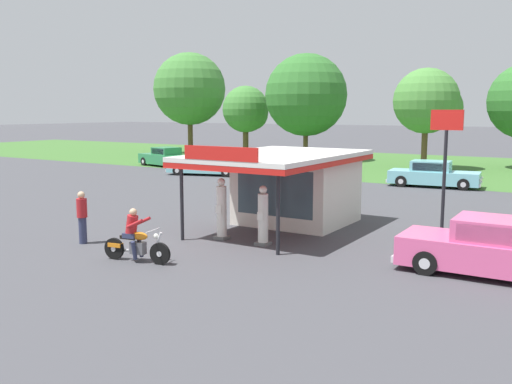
{
  "coord_description": "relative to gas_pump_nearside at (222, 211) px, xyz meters",
  "views": [
    {
      "loc": [
        11.45,
        -14.59,
        4.37
      ],
      "look_at": [
        0.64,
        2.75,
        1.4
      ],
      "focal_mm": 39.3,
      "sensor_mm": 36.0,
      "label": 1
    }
  ],
  "objects": [
    {
      "name": "service_station_kiosk",
      "position": [
        0.83,
        3.56,
        0.68
      ],
      "size": [
        4.65,
        7.25,
        3.27
      ],
      "color": "silver",
      "rests_on": "ground"
    },
    {
      "name": "ground_plane",
      "position": [
        -0.48,
        -0.77,
        -0.97
      ],
      "size": [
        300.0,
        300.0,
        0.0
      ],
      "primitive_type": "plane",
      "color": "#424247"
    },
    {
      "name": "tree_oak_left",
      "position": [
        -11.55,
        29.15,
        4.63
      ],
      "size": [
        7.2,
        7.2,
        9.34
      ],
      "color": "brown",
      "rests_on": "ground"
    },
    {
      "name": "parked_car_back_row_centre_right",
      "position": [
        -18.7,
        18.49,
        -0.28
      ],
      "size": [
        5.07,
        2.92,
        1.51
      ],
      "color": "#2D844C",
      "rests_on": "ground"
    },
    {
      "name": "tree_oak_distant_spare",
      "position": [
        -26.06,
        30.77,
        5.47
      ],
      "size": [
        7.41,
        7.41,
        10.31
      ],
      "color": "brown",
      "rests_on": "ground"
    },
    {
      "name": "tree_oak_far_left",
      "position": [
        -18.65,
        30.56,
        3.42
      ],
      "size": [
        4.49,
        4.49,
        6.77
      ],
      "color": "brown",
      "rests_on": "ground"
    },
    {
      "name": "tree_oak_centre",
      "position": [
        -0.37,
        27.29,
        4.01
      ],
      "size": [
        5.06,
        4.88,
        7.54
      ],
      "color": "brown",
      "rests_on": "ground"
    },
    {
      "name": "gas_pump_nearside",
      "position": [
        0.0,
        0.0,
        0.0
      ],
      "size": [
        0.44,
        0.44,
        2.1
      ],
      "color": "slate",
      "rests_on": "ground"
    },
    {
      "name": "parked_car_back_row_far_right",
      "position": [
        -6.17,
        14.41,
        -0.27
      ],
      "size": [
        5.18,
        2.32,
        1.55
      ],
      "color": "gold",
      "rests_on": "ground"
    },
    {
      "name": "gas_pump_offside",
      "position": [
        1.66,
        -0.0,
        -0.07
      ],
      "size": [
        0.44,
        0.44,
        1.97
      ],
      "color": "slate",
      "rests_on": "ground"
    },
    {
      "name": "motorcycle_with_rider",
      "position": [
        -0.43,
        -3.73,
        -0.31
      ],
      "size": [
        2.2,
        0.72,
        1.58
      ],
      "color": "black",
      "rests_on": "ground"
    },
    {
      "name": "featured_classic_sedan",
      "position": [
        8.89,
        0.3,
        -0.27
      ],
      "size": [
        5.58,
        2.03,
        1.55
      ],
      "color": "#E55993",
      "rests_on": "ground"
    },
    {
      "name": "bystander_leaning_by_kiosk",
      "position": [
        -3.53,
        -2.98,
        -0.04
      ],
      "size": [
        0.34,
        0.34,
        1.75
      ],
      "color": "#2D3351",
      "rests_on": "ground"
    },
    {
      "name": "parked_car_back_row_far_left",
      "position": [
        2.66,
        17.38,
        -0.28
      ],
      "size": [
        5.35,
        2.41,
        1.51
      ],
      "color": "#7AC6D1",
      "rests_on": "ground"
    },
    {
      "name": "roadside_pole_sign",
      "position": [
        6.28,
        4.6,
        2.07
      ],
      "size": [
        1.1,
        0.12,
        4.41
      ],
      "color": "black",
      "rests_on": "ground"
    },
    {
      "name": "grass_verge_strip",
      "position": [
        -0.48,
        29.23,
        -0.96
      ],
      "size": [
        120.0,
        24.0,
        0.01
      ],
      "primitive_type": "cube",
      "color": "#3D6B2D",
      "rests_on": "ground"
    },
    {
      "name": "parked_car_back_row_centre",
      "position": [
        -12.16,
        15.33,
        -0.25
      ],
      "size": [
        5.61,
        3.15,
        1.6
      ],
      "color": "#7AC6D1",
      "rests_on": "ground"
    }
  ]
}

